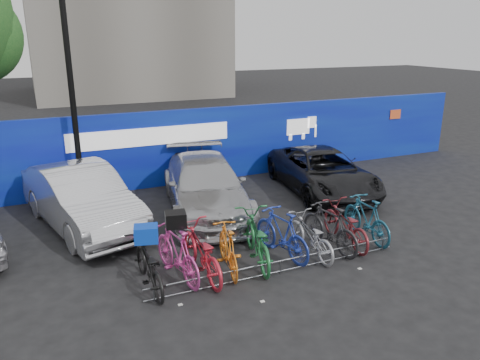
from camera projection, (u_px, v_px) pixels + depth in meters
ground at (267, 261)px, 10.03m from camera, size 100.00×100.00×0.00m
hoarding at (183, 147)px, 14.91m from camera, size 22.00×0.18×2.40m
lamppost at (71, 88)px, 12.53m from camera, size 0.25×0.50×6.11m
bike_rack at (280, 266)px, 9.46m from camera, size 5.60×0.03×0.30m
car_1 at (81, 198)px, 11.56m from camera, size 2.75×4.93×1.54m
car_2 at (205, 186)px, 12.65m from camera, size 2.98×5.30×1.45m
car_3 at (323, 172)px, 14.19m from camera, size 2.82×4.96×1.31m
bike_0 at (148, 265)px, 8.83m from camera, size 0.70×1.85×0.96m
bike_1 at (177, 252)px, 9.17m from camera, size 0.82×1.91×1.11m
bike_2 at (201, 252)px, 9.27m from camera, size 0.78×2.03×1.05m
bike_3 at (228, 249)px, 9.46m from camera, size 0.75×1.71×1.00m
bike_4 at (257, 239)px, 9.81m from camera, size 1.14×2.16×1.08m
bike_5 at (282, 233)px, 10.08m from camera, size 0.82×1.85×1.08m
bike_6 at (310, 236)px, 10.17m from camera, size 0.63×1.73×0.90m
bike_7 at (330, 227)px, 10.40m from camera, size 0.75×1.84×1.07m
bike_8 at (345, 225)px, 10.69m from camera, size 0.75×1.88×0.97m
bike_9 at (367, 218)px, 10.93m from camera, size 0.53×1.76×1.05m
cargo_crate at (146, 234)px, 8.64m from camera, size 0.50×0.43×0.31m
cargo_topcase at (176, 219)px, 8.96m from camera, size 0.45×0.42×0.29m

